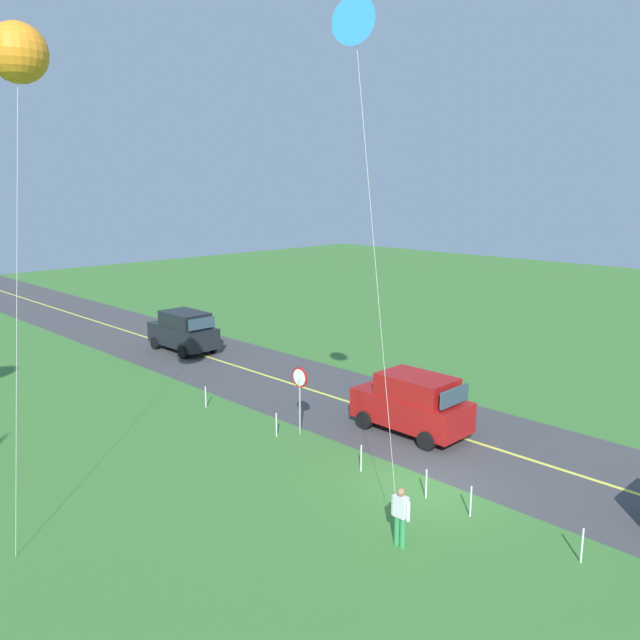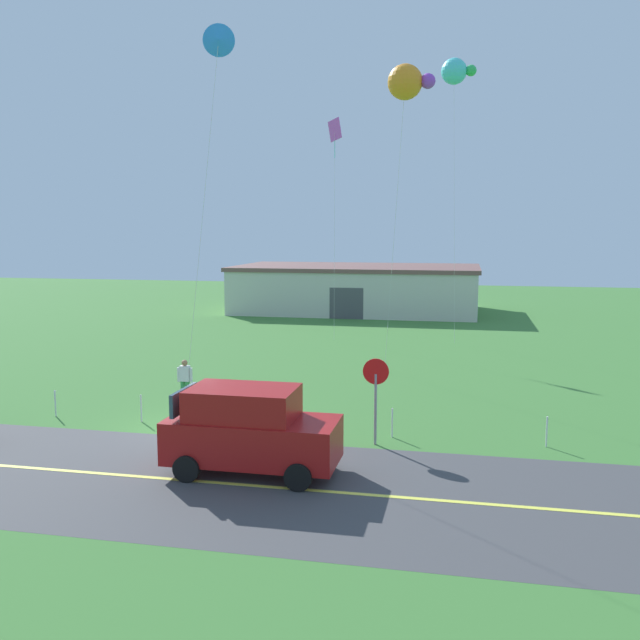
# 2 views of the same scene
# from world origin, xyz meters

# --- Properties ---
(ground_plane) EXTENTS (120.00, 120.00, 0.10)m
(ground_plane) POSITION_xyz_m (0.00, 0.00, -0.05)
(ground_plane) COLOR #3D7533
(asphalt_road) EXTENTS (120.00, 7.00, 0.00)m
(asphalt_road) POSITION_xyz_m (0.00, -4.00, 0.00)
(asphalt_road) COLOR #424244
(asphalt_road) RESTS_ON ground
(road_centre_stripe) EXTENTS (120.00, 0.16, 0.00)m
(road_centre_stripe) POSITION_xyz_m (0.00, -4.00, 0.01)
(road_centre_stripe) COLOR #E5E04C
(road_centre_stripe) RESTS_ON asphalt_road
(car_suv_foreground) EXTENTS (4.40, 2.12, 2.24)m
(car_suv_foreground) POSITION_xyz_m (3.04, -3.13, 1.15)
(car_suv_foreground) COLOR maroon
(car_suv_foreground) RESTS_ON ground
(car_parked_east_far) EXTENTS (4.40, 2.12, 2.24)m
(car_parked_east_far) POSITION_xyz_m (19.39, -3.85, 1.15)
(car_parked_east_far) COLOR black
(car_parked_east_far) RESTS_ON ground
(stop_sign) EXTENTS (0.76, 0.08, 2.56)m
(stop_sign) POSITION_xyz_m (5.89, -0.10, 1.80)
(stop_sign) COLOR gray
(stop_sign) RESTS_ON ground
(person_adult_near) EXTENTS (0.58, 0.22, 1.60)m
(person_adult_near) POSITION_xyz_m (-1.46, 3.27, 0.86)
(person_adult_near) COLOR #338C4C
(person_adult_near) RESTS_ON ground
(kite_red_low) EXTENTS (1.94, 0.68, 13.21)m
(kite_red_low) POSITION_xyz_m (-0.09, 3.68, 12.59)
(kite_red_low) COLOR silver
(kite_red_low) RESTS_ON ground
(kite_yellow_high) EXTENTS (2.05, 2.19, 12.77)m
(kite_yellow_high) POSITION_xyz_m (5.86, 8.95, 12.07)
(kite_yellow_high) COLOR silver
(kite_yellow_high) RESTS_ON ground
(fence_post_1) EXTENTS (0.05, 0.05, 0.90)m
(fence_post_1) POSITION_xyz_m (-5.03, 0.70, 0.45)
(fence_post_1) COLOR silver
(fence_post_1) RESTS_ON ground
(fence_post_2) EXTENTS (0.05, 0.05, 0.90)m
(fence_post_2) POSITION_xyz_m (-1.91, 0.70, 0.45)
(fence_post_2) COLOR silver
(fence_post_2) RESTS_ON ground
(fence_post_3) EXTENTS (0.05, 0.05, 0.90)m
(fence_post_3) POSITION_xyz_m (-0.40, 0.70, 0.45)
(fence_post_3) COLOR silver
(fence_post_3) RESTS_ON ground
(fence_post_4) EXTENTS (0.05, 0.05, 0.90)m
(fence_post_4) POSITION_xyz_m (2.16, 0.70, 0.45)
(fence_post_4) COLOR silver
(fence_post_4) RESTS_ON ground
(fence_post_5) EXTENTS (0.05, 0.05, 0.90)m
(fence_post_5) POSITION_xyz_m (6.30, 0.70, 0.45)
(fence_post_5) COLOR silver
(fence_post_5) RESTS_ON ground
(fence_post_6) EXTENTS (0.05, 0.05, 0.90)m
(fence_post_6) POSITION_xyz_m (10.77, 0.70, 0.45)
(fence_post_6) COLOR silver
(fence_post_6) RESTS_ON ground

